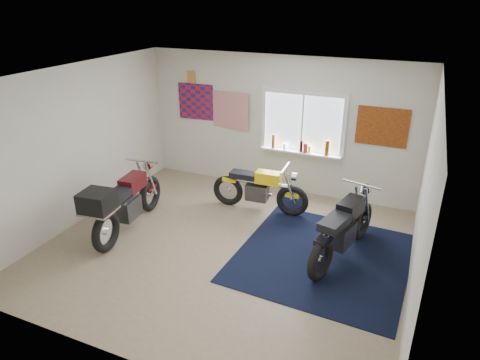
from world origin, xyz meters
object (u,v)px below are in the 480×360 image
at_px(yellow_triumph, 259,190).
at_px(maroon_tourer, 123,203).
at_px(navy_rug, 322,257).
at_px(black_chrome_bike, 343,230).

bearing_deg(yellow_triumph, maroon_tourer, -139.14).
xyz_separation_m(navy_rug, maroon_tourer, (-3.23, -0.59, 0.55)).
bearing_deg(navy_rug, yellow_triumph, 143.41).
relative_size(navy_rug, yellow_triumph, 1.40).
distance_m(navy_rug, yellow_triumph, 1.88).
bearing_deg(maroon_tourer, yellow_triumph, -52.67).
bearing_deg(maroon_tourer, black_chrome_bike, -84.45).
height_order(navy_rug, yellow_triumph, yellow_triumph).
height_order(navy_rug, maroon_tourer, maroon_tourer).
distance_m(navy_rug, maroon_tourer, 3.33).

